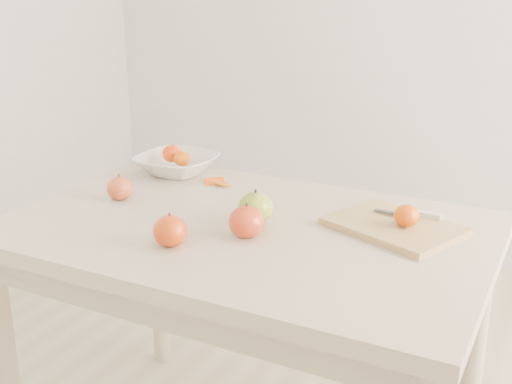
% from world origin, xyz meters
% --- Properties ---
extents(table, '(1.20, 0.80, 0.75)m').
position_xyz_m(table, '(0.00, 0.00, 0.65)').
color(table, beige).
rests_on(table, ground).
extents(cutting_board, '(0.36, 0.32, 0.02)m').
position_xyz_m(cutting_board, '(0.34, 0.13, 0.76)').
color(cutting_board, tan).
rests_on(cutting_board, table).
extents(board_tangerine, '(0.06, 0.06, 0.05)m').
position_xyz_m(board_tangerine, '(0.37, 0.12, 0.80)').
color(board_tangerine, '#C84507').
rests_on(board_tangerine, cutting_board).
extents(fruit_bowl, '(0.25, 0.25, 0.06)m').
position_xyz_m(fruit_bowl, '(-0.41, 0.29, 0.78)').
color(fruit_bowl, white).
rests_on(fruit_bowl, table).
extents(bowl_tangerine_near, '(0.06, 0.06, 0.06)m').
position_xyz_m(bowl_tangerine_near, '(-0.43, 0.30, 0.81)').
color(bowl_tangerine_near, '#E64008').
rests_on(bowl_tangerine_near, fruit_bowl).
extents(bowl_tangerine_far, '(0.05, 0.05, 0.05)m').
position_xyz_m(bowl_tangerine_far, '(-0.38, 0.27, 0.81)').
color(bowl_tangerine_far, '#D75207').
rests_on(bowl_tangerine_far, fruit_bowl).
extents(orange_peel_a, '(0.07, 0.07, 0.01)m').
position_xyz_m(orange_peel_a, '(-0.25, 0.25, 0.75)').
color(orange_peel_a, '#D94C0F').
rests_on(orange_peel_a, table).
extents(orange_peel_b, '(0.05, 0.05, 0.01)m').
position_xyz_m(orange_peel_b, '(-0.21, 0.25, 0.75)').
color(orange_peel_b, '#C9600E').
rests_on(orange_peel_b, table).
extents(paring_knife, '(0.17, 0.05, 0.01)m').
position_xyz_m(paring_knife, '(0.39, 0.20, 0.78)').
color(paring_knife, white).
rests_on(paring_knife, cutting_board).
extents(apple_green, '(0.09, 0.09, 0.08)m').
position_xyz_m(apple_green, '(0.02, 0.02, 0.79)').
color(apple_green, olive).
rests_on(apple_green, table).
extents(apple_red_c, '(0.08, 0.08, 0.07)m').
position_xyz_m(apple_red_c, '(-0.09, -0.21, 0.79)').
color(apple_red_c, '#911505').
rests_on(apple_red_c, table).
extents(apple_red_d, '(0.07, 0.07, 0.07)m').
position_xyz_m(apple_red_d, '(-0.41, 0.00, 0.78)').
color(apple_red_d, '#A2241E').
rests_on(apple_red_d, table).
extents(apple_red_e, '(0.09, 0.09, 0.08)m').
position_xyz_m(apple_red_e, '(0.04, -0.08, 0.79)').
color(apple_red_e, '#A61B1C').
rests_on(apple_red_e, table).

